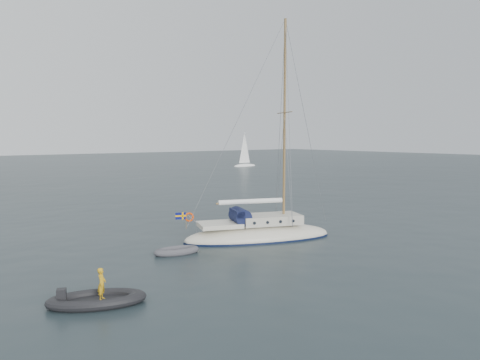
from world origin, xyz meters
TOP-DOWN VIEW (x-y plane):
  - ground at (0.00, 0.00)m, footprint 300.00×300.00m
  - sailboat at (0.74, -0.60)m, footprint 10.21×3.06m
  - dinghy at (-5.29, -0.61)m, footprint 2.65×1.20m
  - rib at (-11.80, -5.61)m, footprint 3.84×1.75m
  - distant_yacht_b at (45.13, 56.82)m, footprint 6.13×3.27m

SIDE VIEW (x-z plane):
  - ground at x=0.00m, z-range 0.00..0.00m
  - dinghy at x=-5.29m, z-range -0.02..0.36m
  - rib at x=-11.80m, z-range -0.51..0.97m
  - sailboat at x=0.74m, z-range -6.17..8.37m
  - distant_yacht_b at x=45.13m, z-range -0.59..7.53m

